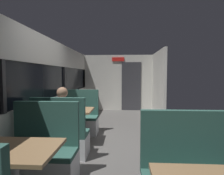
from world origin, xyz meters
name	(u,v)px	position (x,y,z in m)	size (l,w,h in m)	color
ground_plane	(112,146)	(0.00, 0.00, -0.01)	(3.30, 9.20, 0.02)	#514F4C
carriage_window_panel_left	(43,93)	(-1.45, 0.00, 1.11)	(0.09, 8.48, 2.30)	beige
carriage_end_bulkhead	(120,83)	(0.06, 4.19, 1.14)	(2.90, 0.11, 2.30)	beige
carriage_aisle_panel_right	(158,84)	(1.45, 3.00, 1.15)	(0.08, 2.40, 2.30)	beige
dining_table_near_window	(14,158)	(-0.89, -2.09, 0.64)	(0.90, 0.70, 0.74)	#9E9EA3
bench_near_window_facing_entry	(43,158)	(-0.89, -1.39, 0.33)	(0.95, 0.50, 1.10)	silver
dining_table_mid_window	(71,114)	(-0.89, 0.12, 0.64)	(0.90, 0.70, 0.74)	#9E9EA3
bench_mid_window_facing_end	(61,139)	(-0.89, -0.58, 0.33)	(0.95, 0.50, 1.10)	silver
bench_mid_window_facing_entry	(79,121)	(-0.89, 0.82, 0.33)	(0.95, 0.50, 1.10)	silver
seated_passenger	(62,126)	(-0.89, -0.51, 0.54)	(0.47, 0.55, 1.26)	#26262D
coffee_cup_primary	(62,107)	(-1.10, 0.10, 0.79)	(0.07, 0.07, 0.09)	#B23333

